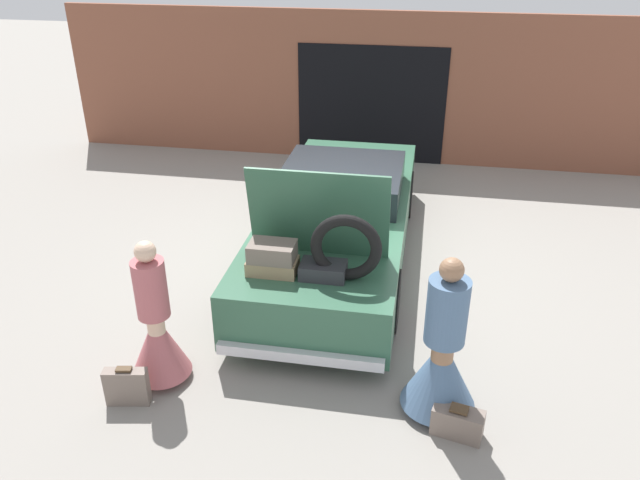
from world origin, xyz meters
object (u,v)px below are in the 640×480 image
object	(u,v)px
person_right	(442,360)
suitcase_beside_right_person	(458,422)
suitcase_beside_left_person	(127,386)
car	(338,220)
person_left	(157,332)

from	to	relation	value
person_right	suitcase_beside_right_person	world-z (taller)	person_right
suitcase_beside_right_person	suitcase_beside_left_person	bearing A→B (deg)	-177.62
car	suitcase_beside_left_person	xyz separation A→B (m)	(-1.58, -3.25, -0.40)
person_left	car	bearing A→B (deg)	155.36
person_left	suitcase_beside_left_person	xyz separation A→B (m)	(-0.18, -0.43, -0.37)
person_left	suitcase_beside_right_person	world-z (taller)	person_left
suitcase_beside_right_person	car	bearing A→B (deg)	117.04
person_right	car	bearing A→B (deg)	14.27
car	person_left	distance (m)	3.16
suitcase_beside_right_person	person_right	bearing A→B (deg)	119.91
car	person_right	distance (m)	3.13
person_right	suitcase_beside_left_person	world-z (taller)	person_right
suitcase_beside_left_person	car	bearing A→B (deg)	64.02
suitcase_beside_left_person	suitcase_beside_right_person	xyz separation A→B (m)	(3.18, 0.13, -0.05)
person_left	suitcase_beside_right_person	xyz separation A→B (m)	(3.00, -0.29, -0.42)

